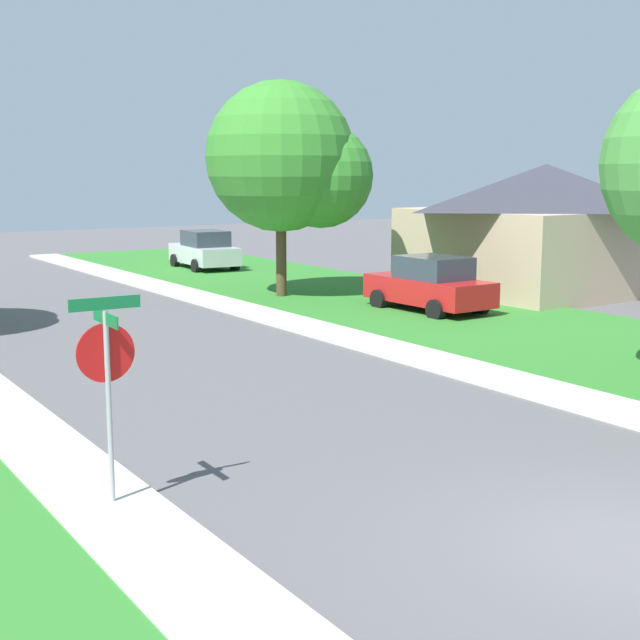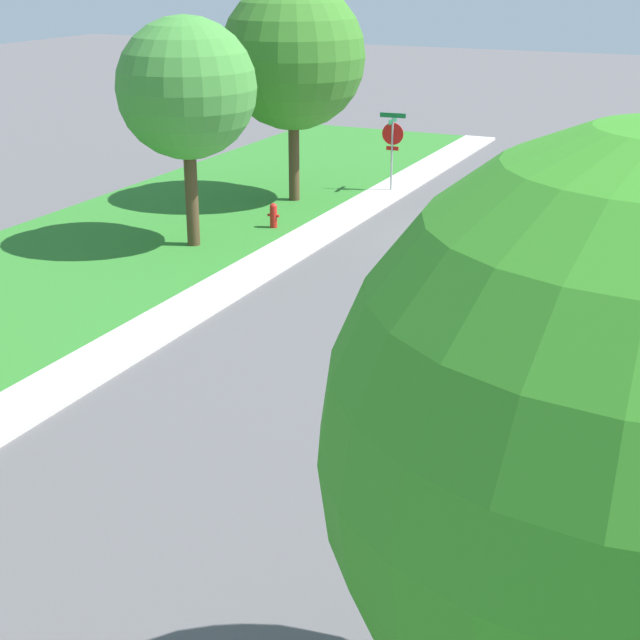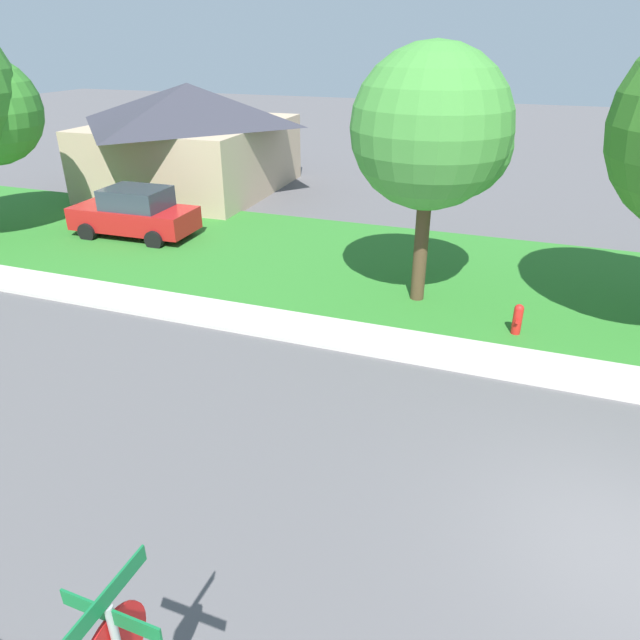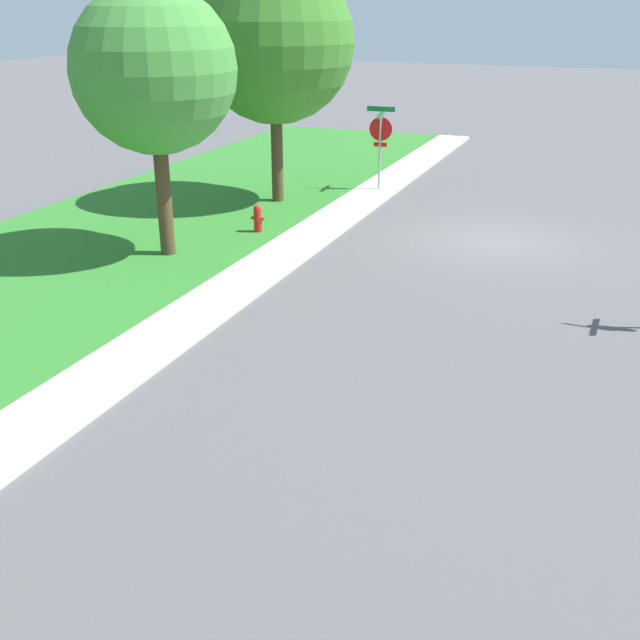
# 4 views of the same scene
# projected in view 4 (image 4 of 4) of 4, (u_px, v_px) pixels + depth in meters

# --- Properties ---
(ground_plane) EXTENTS (120.00, 120.00, 0.00)m
(ground_plane) POSITION_uv_depth(u_px,v_px,m) (494.00, 241.00, 20.42)
(ground_plane) COLOR #565456
(sidewalk_east) EXTENTS (1.40, 56.00, 0.10)m
(sidewalk_east) POSITION_uv_depth(u_px,v_px,m) (46.00, 416.00, 11.74)
(sidewalk_east) COLOR beige
(sidewalk_east) RESTS_ON ground
(stop_sign_near_corner) EXTENTS (0.92, 0.92, 2.77)m
(stop_sign_near_corner) POSITION_uv_depth(u_px,v_px,m) (380.00, 135.00, 25.03)
(stop_sign_near_corner) COLOR #9E9EA3
(stop_sign_near_corner) RESTS_ON ground
(tree_sidewalk_near) EXTENTS (5.04, 4.69, 7.14)m
(tree_sidewalk_near) POSITION_uv_depth(u_px,v_px,m) (269.00, 47.00, 22.74)
(tree_sidewalk_near) COLOR #4C3823
(tree_sidewalk_near) RESTS_ON ground
(tree_across_right) EXTENTS (4.10, 3.82, 6.37)m
(tree_across_right) POSITION_uv_depth(u_px,v_px,m) (150.00, 75.00, 17.74)
(tree_across_right) COLOR #4C3823
(tree_across_right) RESTS_ON ground
(fire_hydrant) EXTENTS (0.38, 0.22, 0.83)m
(fire_hydrant) POSITION_uv_depth(u_px,v_px,m) (258.00, 219.00, 20.85)
(fire_hydrant) COLOR red
(fire_hydrant) RESTS_ON ground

